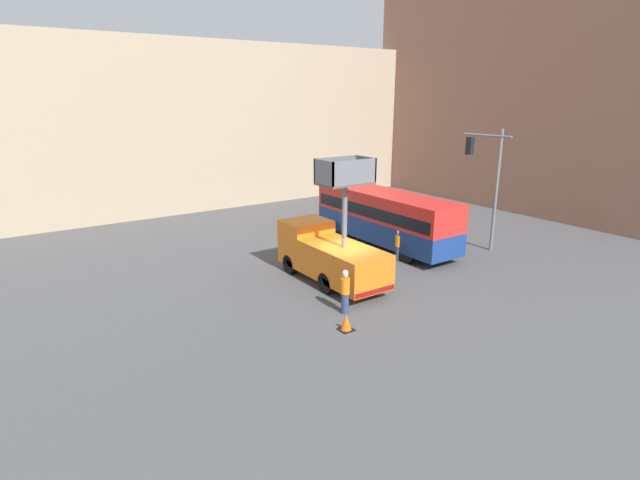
{
  "coord_description": "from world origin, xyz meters",
  "views": [
    {
      "loc": [
        -13.53,
        -17.53,
        8.8
      ],
      "look_at": [
        -0.22,
        1.89,
        1.91
      ],
      "focal_mm": 28.0,
      "sensor_mm": 36.0,
      "label": 1
    }
  ],
  "objects_px": {
    "utility_truck": "(329,253)",
    "city_bus": "(385,215)",
    "traffic_cone_near_truck": "(346,323)",
    "road_worker_directing": "(399,245)",
    "traffic_light_pole": "(488,173)",
    "road_worker_near_truck": "(345,292)"
  },
  "relations": [
    {
      "from": "utility_truck",
      "to": "road_worker_near_truck",
      "type": "height_order",
      "value": "utility_truck"
    },
    {
      "from": "road_worker_near_truck",
      "to": "traffic_cone_near_truck",
      "type": "height_order",
      "value": "road_worker_near_truck"
    },
    {
      "from": "utility_truck",
      "to": "road_worker_directing",
      "type": "distance_m",
      "value": 5.06
    },
    {
      "from": "utility_truck",
      "to": "city_bus",
      "type": "relative_size",
      "value": 0.63
    },
    {
      "from": "city_bus",
      "to": "road_worker_directing",
      "type": "relative_size",
      "value": 5.83
    },
    {
      "from": "utility_truck",
      "to": "traffic_cone_near_truck",
      "type": "relative_size",
      "value": 9.92
    },
    {
      "from": "utility_truck",
      "to": "traffic_cone_near_truck",
      "type": "height_order",
      "value": "utility_truck"
    },
    {
      "from": "city_bus",
      "to": "traffic_cone_near_truck",
      "type": "height_order",
      "value": "city_bus"
    },
    {
      "from": "city_bus",
      "to": "road_worker_near_truck",
      "type": "distance_m",
      "value": 10.14
    },
    {
      "from": "utility_truck",
      "to": "city_bus",
      "type": "distance_m",
      "value": 6.92
    },
    {
      "from": "utility_truck",
      "to": "traffic_light_pole",
      "type": "height_order",
      "value": "traffic_light_pole"
    },
    {
      "from": "city_bus",
      "to": "road_worker_near_truck",
      "type": "relative_size",
      "value": 5.33
    },
    {
      "from": "utility_truck",
      "to": "traffic_light_pole",
      "type": "relative_size",
      "value": 0.92
    },
    {
      "from": "utility_truck",
      "to": "traffic_cone_near_truck",
      "type": "distance_m",
      "value": 5.42
    },
    {
      "from": "road_worker_near_truck",
      "to": "utility_truck",
      "type": "bearing_deg",
      "value": 77.87
    },
    {
      "from": "traffic_light_pole",
      "to": "road_worker_near_truck",
      "type": "distance_m",
      "value": 12.21
    },
    {
      "from": "utility_truck",
      "to": "traffic_cone_near_truck",
      "type": "bearing_deg",
      "value": -118.36
    },
    {
      "from": "utility_truck",
      "to": "traffic_light_pole",
      "type": "xyz_separation_m",
      "value": [
        9.85,
        -1.26,
        3.16
      ]
    },
    {
      "from": "road_worker_directing",
      "to": "utility_truck",
      "type": "bearing_deg",
      "value": -111.67
    },
    {
      "from": "city_bus",
      "to": "road_worker_directing",
      "type": "height_order",
      "value": "city_bus"
    },
    {
      "from": "road_worker_near_truck",
      "to": "road_worker_directing",
      "type": "relative_size",
      "value": 1.1
    },
    {
      "from": "road_worker_directing",
      "to": "traffic_light_pole",
      "type": "bearing_deg",
      "value": 42.89
    }
  ]
}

